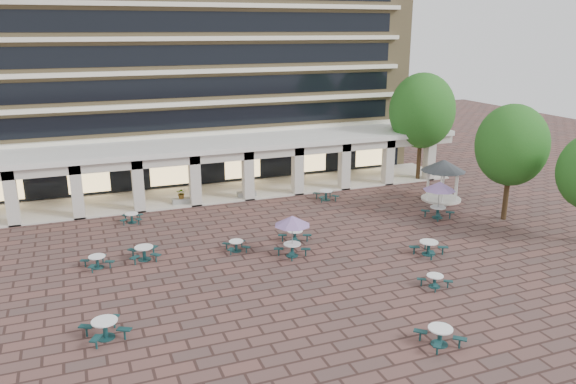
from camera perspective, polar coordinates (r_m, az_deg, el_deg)
name	(u,v)px	position (r m, az deg, el deg)	size (l,w,h in m)	color
ground	(277,261)	(33.09, -1.15, -7.02)	(120.00, 120.00, 0.00)	brown
apartment_building	(182,34)	(55.02, -10.68, 15.52)	(40.00, 15.50, 25.20)	#998356
retail_arcade	(214,158)	(45.72, -7.54, 3.40)	(42.00, 6.60, 4.40)	white
picnic_table_0	(105,328)	(26.50, -18.09, -12.95)	(2.25, 2.25, 0.86)	#154141
picnic_table_2	(440,335)	(25.66, 15.19, -13.81)	(1.85, 1.85, 0.80)	#154141
picnic_table_3	(429,247)	(34.86, 14.10, -5.42)	(2.26, 2.26, 0.83)	#154141
picnic_table_5	(144,252)	(34.13, -14.41, -5.93)	(1.85, 1.85, 0.82)	#154141
picnic_table_6	(292,222)	(33.04, 0.44, -3.09)	(2.17, 2.17, 2.51)	#154141
picnic_table_7	(435,280)	(30.81, 14.69, -8.63)	(1.69, 1.69, 0.66)	#154141
picnic_table_8	(97,261)	(33.83, -18.81, -6.63)	(1.89, 1.89, 0.71)	#154141
picnic_table_9	(236,245)	(34.48, -5.28, -5.39)	(1.49, 1.49, 0.66)	#154141
picnic_table_10	(295,235)	(35.82, 0.70, -4.37)	(2.08, 2.08, 0.76)	#154141
picnic_table_11	(440,187)	(41.10, 15.15, 0.45)	(2.32, 2.32, 2.67)	#154141
picnic_table_12	(132,217)	(40.74, -15.59, -2.48)	(1.72, 1.72, 0.68)	#154141
picnic_table_13	(326,194)	(44.45, 3.88, -0.24)	(1.85, 1.85, 0.78)	#154141
gazebo	(443,170)	(45.55, 15.49, 2.17)	(3.47, 3.47, 3.23)	beige
tree_east_a	(512,145)	(41.65, 21.78, 4.44)	(4.93, 4.93, 8.21)	#43321B
tree_east_c	(422,111)	(50.58, 13.47, 8.03)	(5.69, 5.69, 9.49)	#43321B
planter_left	(182,197)	(43.92, -10.74, -0.54)	(1.50, 0.84, 1.35)	#999993
planter_right	(247,191)	(45.09, -4.23, 0.08)	(1.50, 0.86, 1.30)	#999993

